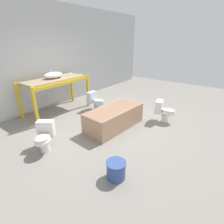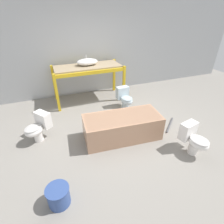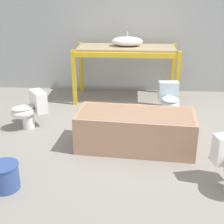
# 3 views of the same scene
# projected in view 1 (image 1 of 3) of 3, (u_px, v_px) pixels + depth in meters

# --- Properties ---
(ground_plane) EXTENTS (12.00, 12.00, 0.00)m
(ground_plane) POSITION_uv_depth(u_px,v_px,m) (104.00, 123.00, 4.81)
(ground_plane) COLOR gray
(warehouse_wall_rear) EXTENTS (10.80, 0.08, 3.20)m
(warehouse_wall_rear) POSITION_uv_depth(u_px,v_px,m) (46.00, 57.00, 5.45)
(warehouse_wall_rear) COLOR #9EA0A3
(warehouse_wall_rear) RESTS_ON ground_plane
(shelving_rack) EXTENTS (1.99, 0.87, 1.05)m
(shelving_rack) POSITION_uv_depth(u_px,v_px,m) (55.00, 83.00, 5.23)
(shelving_rack) COLOR gold
(shelving_rack) RESTS_ON ground_plane
(sink_basin) EXTENTS (0.60, 0.37, 0.26)m
(sink_basin) POSITION_uv_depth(u_px,v_px,m) (53.00, 75.00, 5.17)
(sink_basin) COLOR white
(sink_basin) RESTS_ON shelving_rack
(bathtub_main) EXTENTS (1.67, 0.82, 0.52)m
(bathtub_main) POSITION_uv_depth(u_px,v_px,m) (114.00, 116.00, 4.49)
(bathtub_main) COLOR tan
(bathtub_main) RESTS_ON ground_plane
(toilet_near) EXTENTS (0.44, 0.60, 0.59)m
(toilet_near) POSITION_uv_depth(u_px,v_px,m) (164.00, 111.00, 4.78)
(toilet_near) COLOR white
(toilet_near) RESTS_ON ground_plane
(toilet_far) EXTENTS (0.36, 0.56, 0.59)m
(toilet_far) POSITION_uv_depth(u_px,v_px,m) (96.00, 101.00, 5.54)
(toilet_far) COLOR silver
(toilet_far) RESTS_ON ground_plane
(toilet_extra) EXTENTS (0.63, 0.58, 0.59)m
(toilet_extra) POSITION_uv_depth(u_px,v_px,m) (44.00, 136.00, 3.54)
(toilet_extra) COLOR white
(toilet_extra) RESTS_ON ground_plane
(bucket_white) EXTENTS (0.34, 0.34, 0.31)m
(bucket_white) POSITION_uv_depth(u_px,v_px,m) (116.00, 170.00, 2.87)
(bucket_white) COLOR #334C8C
(bucket_white) RESTS_ON ground_plane
(loose_pipe) EXTENTS (0.52, 0.48, 0.04)m
(loose_pipe) POSITION_uv_depth(u_px,v_px,m) (138.00, 112.00, 5.51)
(loose_pipe) COLOR #4C4C51
(loose_pipe) RESTS_ON ground_plane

